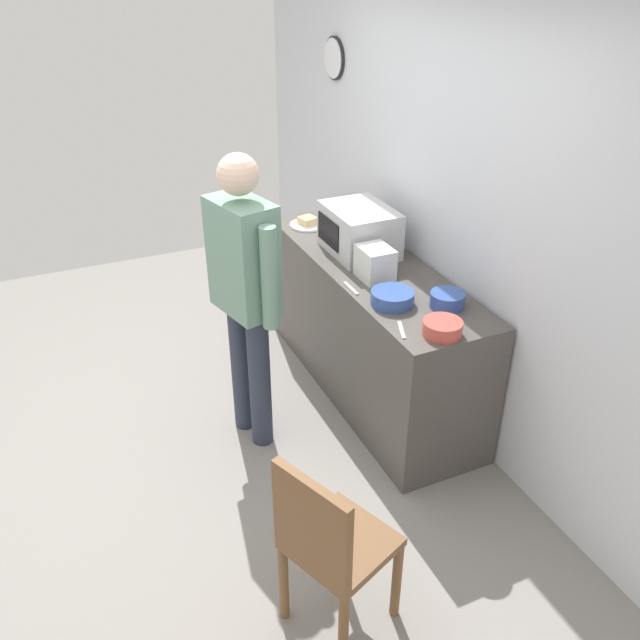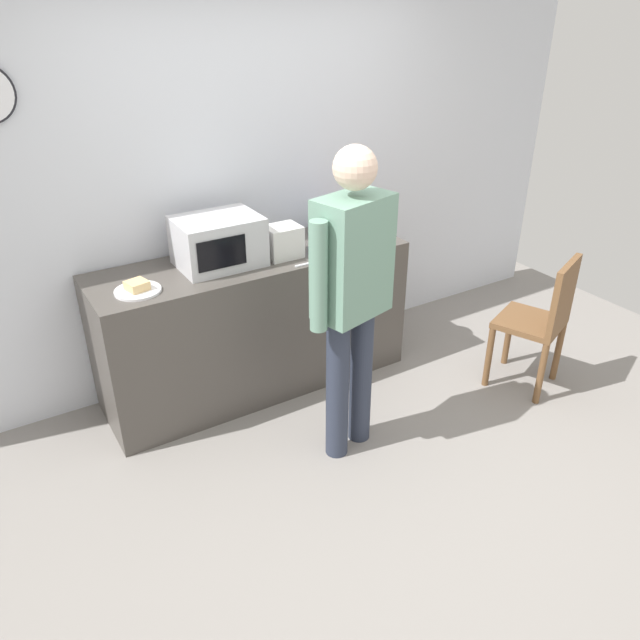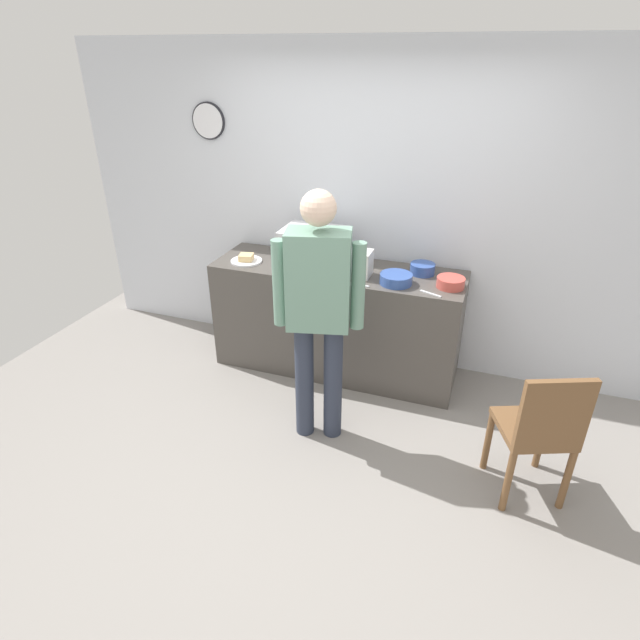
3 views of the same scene
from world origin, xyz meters
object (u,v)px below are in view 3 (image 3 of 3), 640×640
Objects in this scene: mixing_bowl at (396,279)px; toaster at (357,263)px; salad_bowl at (422,269)px; wooden_chair at (540,430)px; cereal_bowl at (451,282)px; microwave at (314,247)px; person_standing at (319,304)px; spoon_utensil at (358,285)px; fork_utensil at (431,294)px; sandwich_plate at (246,260)px.

mixing_bowl is 1.11× the size of toaster.
salad_bowl is 1.54m from wooden_chair.
cereal_bowl is at bearing 125.54° from wooden_chair.
wooden_chair is at bearing -30.09° from microwave.
person_standing reaches higher than cereal_bowl.
toaster reaches higher than salad_bowl.
spoon_utensil is at bearing -162.80° from cereal_bowl.
person_standing reaches higher than microwave.
toaster is 1.77m from wooden_chair.
mixing_bowl is at bearing -10.72° from toaster.
salad_bowl is 1.14× the size of fork_utensil.
toaster is 1.29× the size of fork_utensil.
spoon_utensil is at bearing -153.04° from mixing_bowl.
mixing_bowl reaches higher than spoon_utensil.
salad_bowl is at bearing 43.60° from spoon_utensil.
mixing_bowl is at bearing -12.10° from microwave.
toaster is at bearing 164.85° from fork_utensil.
toaster is 0.23× the size of wooden_chair.
cereal_bowl is 0.40m from mixing_bowl.
microwave is 0.41m from toaster.
salad_bowl reaches higher than mixing_bowl.
fork_utensil is at bearing -15.15° from toaster.
microwave is 1.93× the size of sandwich_plate.
microwave is 1.04m from fork_utensil.
person_standing is at bearing -115.14° from mixing_bowl.
sandwich_plate reaches higher than wooden_chair.
spoon_utensil is (-0.53, -0.03, 0.00)m from fork_utensil.
cereal_bowl is at bearing 55.85° from fork_utensil.
microwave is at bearing -172.95° from salad_bowl.
mixing_bowl is (-0.15, -0.26, -0.00)m from salad_bowl.
cereal_bowl is 0.85× the size of mixing_bowl.
sandwich_plate is 0.95m from toaster.
cereal_bowl is 0.12× the size of person_standing.
salad_bowl is 0.11× the size of person_standing.
sandwich_plate is 1.55m from fork_utensil.
person_standing is (-0.03, -0.81, 0.01)m from toaster.
cereal_bowl is at bearing 17.20° from spoon_utensil.
spoon_utensil is 0.63m from person_standing.
fork_utensil is (0.28, -0.10, -0.03)m from mixing_bowl.
cereal_bowl is 0.94× the size of toaster.
sandwich_plate is 1.06× the size of mixing_bowl.
wooden_chair is at bearing -44.42° from fork_utensil.
toaster is (-0.48, -0.20, 0.06)m from salad_bowl.
salad_bowl is at bearing 63.40° from person_standing.
fork_utensil is at bearing -14.40° from microwave.
sandwich_plate reaches higher than spoon_utensil.
mixing_bowl is 1.47m from wooden_chair.
cereal_bowl is at bearing 10.20° from mixing_bowl.
toaster is 1.29× the size of spoon_utensil.
toaster reaches higher than cereal_bowl.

